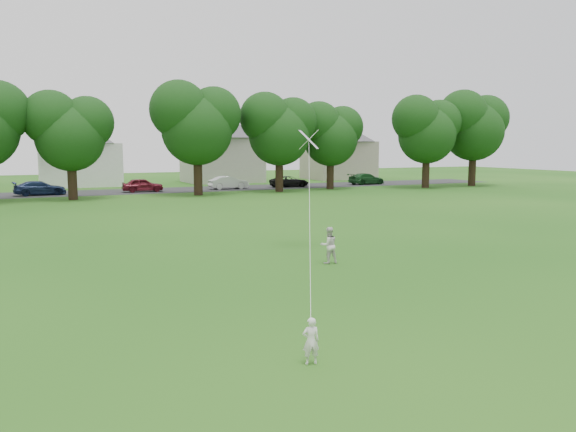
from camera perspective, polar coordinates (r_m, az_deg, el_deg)
name	(u,v)px	position (r m, az deg, el deg)	size (l,w,h in m)	color
ground	(255,322)	(14.05, -3.39, -10.67)	(160.00, 160.00, 0.00)	#194F12
street	(90,193)	(54.86, -19.50, 2.24)	(90.00, 7.00, 0.01)	#2D2D30
toddler	(311,341)	(11.33, 2.34, -12.56)	(0.35, 0.23, 0.95)	silver
older_boy	(329,245)	(20.63, 4.15, -2.98)	(0.66, 0.51, 1.35)	silver
kite	(309,201)	(17.15, 2.20, 1.53)	(3.47, 6.39, 13.37)	silver
tree_row	(128,119)	(48.86, -15.96, 9.49)	(82.75, 9.03, 10.89)	black
parked_cars	(112,186)	(54.03, -17.45, 2.91)	(63.44, 2.34, 1.29)	black
house_row	(63,141)	(64.57, -21.88, 7.05)	(76.25, 13.40, 10.48)	silver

